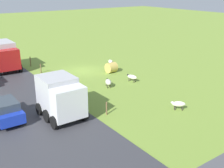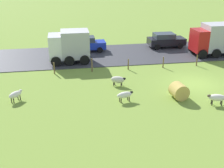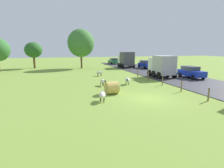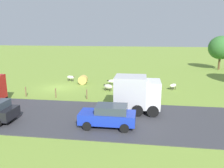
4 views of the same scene
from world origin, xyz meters
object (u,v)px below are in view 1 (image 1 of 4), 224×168
Objects in this scene: hay_bale_0 at (111,68)px; truck_0 at (4,55)px; sheep_2 at (132,77)px; sheep_3 at (111,62)px; truck_1 at (60,97)px; car_0 at (5,110)px; sheep_0 at (178,104)px; sheep_1 at (108,82)px.

hay_bale_0 is 12.72m from truck_0.
hay_bale_0 is at bearing -92.08° from sheep_2.
sheep_3 is 0.34× the size of truck_1.
sheep_2 is 6.37m from sheep_3.
truck_1 is at bearing 151.85° from car_0.
sheep_0 is at bearing 79.88° from sheep_2.
hay_bale_0 is 0.28× the size of car_0.
sheep_2 is 13.45m from car_0.
sheep_3 is 0.27× the size of truck_0.
car_0 is at bearing 27.40° from sheep_3.
truck_1 is (9.75, 3.51, 1.22)m from sheep_2.
sheep_0 is at bearing 82.60° from hay_bale_0.
sheep_1 is at bearing 119.63° from truck_0.
sheep_0 is 0.23× the size of truck_0.
sheep_0 is 7.88m from sheep_1.
hay_bale_0 is (-1.51, -11.63, 0.07)m from sheep_0.
hay_bale_0 is (1.45, 2.19, 0.03)m from sheep_3.
sheep_3 is 12.75m from truck_0.
car_0 is (3.60, -1.92, -0.82)m from truck_1.
sheep_2 is 0.27× the size of truck_0.
sheep_1 is 13.71m from truck_0.
car_0 is (14.94, 7.74, 0.37)m from sheep_3.
truck_0 reaches higher than sheep_2.
car_0 is at bearing -26.88° from sheep_0.
car_0 is at bearing 22.38° from hay_bale_0.
hay_bale_0 is at bearing -157.62° from car_0.
truck_0 reaches higher than sheep_0.
sheep_3 is at bearing -104.48° from sheep_2.
truck_1 is at bearing 19.77° from sheep_2.
car_0 is (13.35, 1.58, 0.40)m from sheep_2.
hay_bale_0 is at bearing -97.40° from sheep_0.
hay_bale_0 is at bearing -142.92° from truck_1.
sheep_1 is 10.52m from car_0.
car_0 is (3.64, 13.50, -0.92)m from truck_0.
hay_bale_0 is (-0.14, -3.97, 0.07)m from sheep_2.
sheep_3 is (-4.56, -6.10, 0.03)m from sheep_1.
truck_0 is 1.25× the size of truck_1.
truck_0 reaches higher than car_0.
sheep_3 is 2.63m from hay_bale_0.
sheep_1 is at bearing -1.22° from sheep_2.
car_0 is at bearing 9.00° from sheep_1.
sheep_3 is at bearing -139.56° from truck_1.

